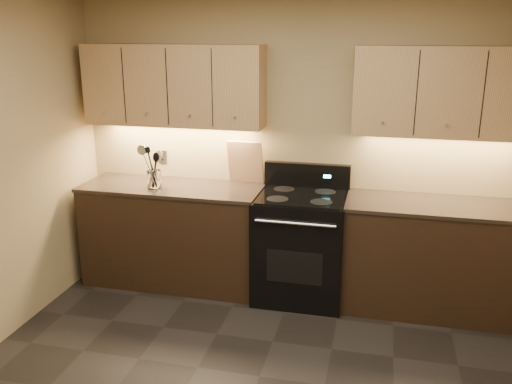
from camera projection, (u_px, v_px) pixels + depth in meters
wall_back at (300, 144)px, 4.77m from camera, size 4.00×0.04×2.60m
counter_left at (174, 234)px, 4.97m from camera, size 1.62×0.62×0.93m
counter_right at (433, 257)px, 4.47m from camera, size 1.46×0.62×0.93m
stove at (301, 245)px, 4.69m from camera, size 0.76×0.68×1.14m
upper_cab_left at (174, 85)px, 4.73m from camera, size 1.60×0.30×0.70m
upper_cab_right at (448, 92)px, 4.22m from camera, size 1.44×0.30×0.70m
outlet_plate at (163, 157)px, 5.10m from camera, size 0.08×0.01×0.12m
utensil_crock at (154, 180)px, 4.76m from camera, size 0.13×0.13×0.16m
cutting_board at (245, 162)px, 4.87m from camera, size 0.32×0.13×0.40m
wooden_spoon at (150, 168)px, 4.74m from camera, size 0.14×0.15×0.32m
black_spoon at (152, 169)px, 4.75m from camera, size 0.12×0.09×0.31m
black_turner at (155, 166)px, 4.71m from camera, size 0.17×0.11×0.38m
steel_spatula at (157, 165)px, 4.73m from camera, size 0.20×0.11×0.38m
steel_skimmer at (155, 166)px, 4.71m from camera, size 0.22×0.11×0.37m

